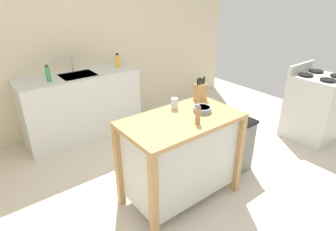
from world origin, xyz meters
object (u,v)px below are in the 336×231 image
(trash_bin, at_px, (235,146))
(bowl_stoneware_deep, at_px, (202,109))
(bottle_hand_soap, at_px, (118,61))
(kitchen_island, at_px, (181,155))
(bottle_dish_soap, at_px, (48,74))
(pepper_grinder, at_px, (198,114))
(stove, at_px, (314,107))
(knife_block, at_px, (200,92))
(drinking_cup, at_px, (174,104))
(sink_faucet, at_px, (72,64))

(trash_bin, bearing_deg, bowl_stoneware_deep, 178.28)
(bottle_hand_soap, bearing_deg, kitchen_island, -101.00)
(bottle_dish_soap, bearing_deg, pepper_grinder, -71.21)
(bottle_dish_soap, height_order, stove, bottle_dish_soap)
(knife_block, bearing_deg, stove, -12.09)
(bottle_dish_soap, distance_m, bottle_hand_soap, 0.98)
(pepper_grinder, bearing_deg, bottle_dish_soap, 108.79)
(knife_block, distance_m, pepper_grinder, 0.54)
(drinking_cup, bearing_deg, stove, -9.87)
(bottle_dish_soap, xyz_separation_m, stove, (2.85, -1.95, -0.53))
(kitchen_island, height_order, sink_faucet, sink_faucet)
(bowl_stoneware_deep, bearing_deg, drinking_cup, 126.65)
(bottle_dish_soap, bearing_deg, sink_faucet, 30.31)
(bottle_dish_soap, relative_size, bottle_hand_soap, 1.01)
(sink_faucet, bearing_deg, trash_bin, -63.17)
(pepper_grinder, distance_m, trash_bin, 1.00)
(kitchen_island, relative_size, drinking_cup, 10.22)
(drinking_cup, bearing_deg, bottle_hand_soap, 80.33)
(bowl_stoneware_deep, relative_size, pepper_grinder, 0.95)
(drinking_cup, xyz_separation_m, bottle_dish_soap, (-0.70, 1.57, 0.05))
(stove, bearing_deg, sink_faucet, 138.69)
(drinking_cup, relative_size, trash_bin, 0.17)
(pepper_grinder, distance_m, bottle_hand_soap, 2.01)
(kitchen_island, height_order, drinking_cup, drinking_cup)
(bowl_stoneware_deep, bearing_deg, stove, -4.58)
(pepper_grinder, relative_size, bottle_hand_soap, 0.86)
(pepper_grinder, distance_m, bottle_dish_soap, 2.04)
(bowl_stoneware_deep, height_order, bottle_dish_soap, bottle_dish_soap)
(pepper_grinder, bearing_deg, bottle_hand_soap, 80.91)
(bowl_stoneware_deep, distance_m, pepper_grinder, 0.26)
(bowl_stoneware_deep, distance_m, trash_bin, 0.81)
(knife_block, distance_m, bottle_dish_soap, 1.88)
(kitchen_island, distance_m, trash_bin, 0.81)
(sink_faucet, bearing_deg, drinking_cup, -80.02)
(sink_faucet, distance_m, stove, 3.33)
(kitchen_island, xyz_separation_m, drinking_cup, (0.08, 0.20, 0.44))
(sink_faucet, distance_m, bottle_dish_soap, 0.44)
(knife_block, height_order, bowl_stoneware_deep, knife_block)
(knife_block, bearing_deg, bottle_hand_soap, 92.57)
(trash_bin, bearing_deg, pepper_grinder, -170.03)
(kitchen_island, xyz_separation_m, stove, (2.23, -0.17, -0.04))
(pepper_grinder, xyz_separation_m, stove, (2.19, -0.01, -0.51))
(drinking_cup, relative_size, pepper_grinder, 0.60)
(kitchen_island, relative_size, pepper_grinder, 6.15)
(trash_bin, distance_m, bottle_dish_soap, 2.39)
(sink_faucet, bearing_deg, bottle_hand_soap, -16.02)
(bottle_hand_soap, bearing_deg, knife_block, -87.43)
(drinking_cup, distance_m, trash_bin, 0.97)
(drinking_cup, height_order, trash_bin, drinking_cup)
(pepper_grinder, bearing_deg, stove, -0.30)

